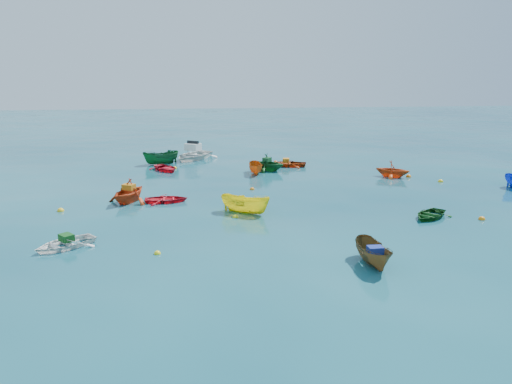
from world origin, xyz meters
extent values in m
plane|color=#0A3B4D|center=(0.00, 0.00, 0.00)|extent=(160.00, 160.00, 0.00)
imported|color=white|center=(-9.46, -2.60, 0.00)|extent=(3.30, 3.21, 0.56)
imported|color=brown|center=(3.37, -6.20, 0.00)|extent=(1.08, 2.76, 1.06)
imported|color=red|center=(-7.60, 5.03, 0.00)|extent=(3.51, 3.68, 1.51)
imported|color=yellow|center=(-0.98, 1.90, 0.00)|extent=(3.09, 2.55, 1.15)
imported|color=#0F4213|center=(8.67, -0.22, 0.00)|extent=(3.10, 3.04, 0.53)
imported|color=red|center=(-5.41, 4.81, 0.00)|extent=(2.55, 1.85, 0.52)
imported|color=#BA5411|center=(0.92, 12.47, 0.00)|extent=(1.08, 2.64, 1.01)
imported|color=#145521|center=(2.01, 13.54, 0.00)|extent=(3.57, 3.51, 1.42)
imported|color=#A0330D|center=(3.84, 15.19, 0.00)|extent=(3.46, 2.82, 0.63)
imported|color=red|center=(-5.95, 14.53, 0.00)|extent=(3.12, 3.45, 0.59)
imported|color=#CB4713|center=(10.73, 10.07, 0.00)|extent=(3.23, 3.15, 1.29)
imported|color=#135327|center=(-6.45, 17.49, 0.00)|extent=(3.38, 2.47, 1.23)
imported|color=silver|center=(-3.78, 19.49, 0.00)|extent=(5.18, 5.55, 1.54)
cube|color=#134E18|center=(-9.39, -2.54, 0.43)|extent=(0.78, 0.79, 0.31)
cube|color=navy|center=(3.37, -6.35, 0.67)|extent=(0.60, 0.46, 0.29)
cube|color=#C87314|center=(-7.58, 5.08, 0.92)|extent=(0.84, 0.77, 0.33)
cube|color=#134F25|center=(1.93, 13.60, 0.87)|extent=(0.78, 0.81, 0.31)
cube|color=orange|center=(3.75, 15.21, 0.48)|extent=(0.66, 0.78, 0.33)
sphere|color=yellow|center=(-5.36, -3.92, 0.00)|extent=(0.30, 0.30, 0.30)
sphere|color=orange|center=(11.21, -0.91, 0.00)|extent=(0.35, 0.35, 0.35)
sphere|color=yellow|center=(-11.15, 3.50, 0.00)|extent=(0.38, 0.38, 0.38)
sphere|color=orange|center=(0.03, 7.34, 0.00)|extent=(0.31, 0.31, 0.31)
sphere|color=yellow|center=(-1.60, 1.08, 0.00)|extent=(0.32, 0.32, 0.32)
sphere|color=orange|center=(11.92, 9.87, 0.00)|extent=(0.38, 0.38, 0.38)
sphere|color=yellow|center=(-5.27, 15.30, 0.00)|extent=(0.36, 0.36, 0.36)
sphere|color=#FF600D|center=(3.15, 16.85, 0.00)|extent=(0.38, 0.38, 0.38)
sphere|color=yellow|center=(13.46, 8.01, 0.00)|extent=(0.37, 0.37, 0.37)
camera|label=1|loc=(-3.65, -24.33, 7.61)|focal=35.00mm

